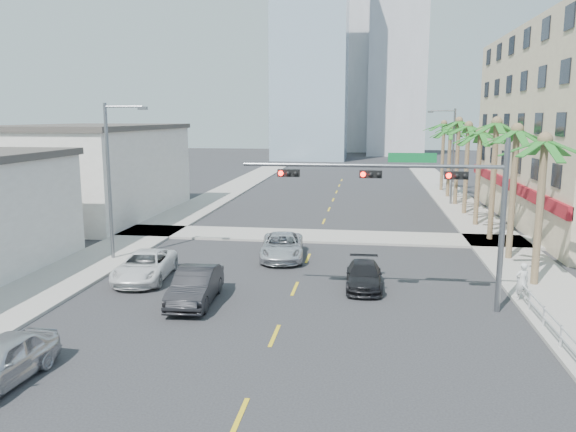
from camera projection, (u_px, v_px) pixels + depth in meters
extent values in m
plane|color=#262628|center=(254.00, 384.00, 17.50)|extent=(260.00, 260.00, 0.00)
cube|color=gray|center=(504.00, 248.00, 35.32)|extent=(4.00, 120.00, 0.15)
cube|color=gray|center=(141.00, 237.00, 38.64)|extent=(4.00, 120.00, 0.15)
cube|color=gray|center=(317.00, 236.00, 38.93)|extent=(80.00, 4.00, 0.15)
cube|color=maroon|center=(508.00, 184.00, 44.22)|extent=(0.30, 28.00, 0.80)
cube|color=beige|center=(92.00, 173.00, 46.87)|extent=(11.00, 18.00, 7.20)
cube|color=#99B2C6|center=(311.00, 33.00, 107.04)|extent=(14.00, 14.00, 48.00)
cube|color=#ADADB2|center=(398.00, 12.00, 118.26)|extent=(12.00, 12.00, 60.00)
cube|color=#ADADB2|center=(344.00, 64.00, 136.12)|extent=(16.00, 16.00, 42.00)
cylinder|color=slate|center=(502.00, 229.00, 23.42)|extent=(0.24, 0.24, 7.20)
cylinder|color=slate|center=(371.00, 166.00, 23.73)|extent=(11.00, 0.16, 0.16)
cube|color=#0C662D|center=(412.00, 158.00, 23.43)|extent=(2.00, 0.05, 0.40)
cube|color=black|center=(456.00, 175.00, 23.16)|extent=(0.95, 0.28, 0.32)
sphere|color=#FF0C05|center=(449.00, 176.00, 23.05)|extent=(0.22, 0.22, 0.22)
cube|color=black|center=(371.00, 174.00, 23.65)|extent=(0.95, 0.28, 0.32)
sphere|color=#FF0C05|center=(363.00, 174.00, 23.53)|extent=(0.22, 0.22, 0.22)
cube|color=black|center=(289.00, 173.00, 24.13)|extent=(0.95, 0.28, 0.32)
sphere|color=#FF0C05|center=(281.00, 173.00, 24.02)|extent=(0.22, 0.22, 0.22)
cylinder|color=brown|center=(539.00, 215.00, 26.96)|extent=(0.36, 0.36, 7.20)
cylinder|color=brown|center=(513.00, 196.00, 32.00)|extent=(0.36, 0.36, 7.56)
cylinder|color=brown|center=(493.00, 182.00, 37.04)|extent=(0.36, 0.36, 7.92)
cylinder|color=brown|center=(478.00, 179.00, 42.17)|extent=(0.36, 0.36, 7.20)
cylinder|color=brown|center=(466.00, 171.00, 47.21)|extent=(0.36, 0.36, 7.56)
cylinder|color=brown|center=(457.00, 163.00, 52.25)|extent=(0.36, 0.36, 7.92)
cylinder|color=brown|center=(449.00, 163.00, 57.38)|extent=(0.36, 0.36, 7.20)
cylinder|color=brown|center=(442.00, 157.00, 62.42)|extent=(0.36, 0.36, 7.56)
cylinder|color=slate|center=(109.00, 183.00, 31.91)|extent=(0.20, 0.20, 9.00)
cylinder|color=slate|center=(124.00, 106.00, 31.01)|extent=(2.20, 0.12, 0.12)
cube|color=slate|center=(143.00, 108.00, 30.88)|extent=(0.50, 0.25, 0.18)
cylinder|color=slate|center=(453.00, 158.00, 52.21)|extent=(0.20, 0.20, 9.00)
cylinder|color=slate|center=(443.00, 111.00, 51.61)|extent=(2.20, 0.12, 0.12)
cube|color=slate|center=(431.00, 112.00, 51.78)|extent=(0.50, 0.25, 0.18)
cylinder|color=silver|center=(544.00, 317.00, 21.82)|extent=(0.08, 8.00, 0.08)
cylinder|color=silver|center=(544.00, 308.00, 21.76)|extent=(0.08, 8.00, 0.08)
cylinder|color=silver|center=(561.00, 338.00, 19.88)|extent=(0.08, 0.08, 1.00)
cylinder|color=silver|center=(544.00, 318.00, 21.83)|extent=(0.08, 0.08, 1.00)
cylinder|color=silver|center=(529.00, 302.00, 23.78)|extent=(0.08, 0.08, 1.00)
cylinder|color=silver|center=(517.00, 288.00, 25.73)|extent=(0.08, 0.08, 1.00)
imported|color=silver|center=(0.00, 362.00, 17.39)|extent=(2.05, 4.46, 1.48)
imported|color=white|center=(145.00, 266.00, 28.66)|extent=(2.91, 5.40, 1.44)
imported|color=black|center=(195.00, 286.00, 25.05)|extent=(1.95, 4.88, 1.58)
imported|color=silver|center=(282.00, 246.00, 32.95)|extent=(3.01, 5.50, 1.46)
imported|color=black|center=(364.00, 275.00, 27.32)|extent=(1.80, 4.26, 1.23)
imported|color=silver|center=(522.00, 282.00, 24.94)|extent=(0.71, 0.55, 1.72)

